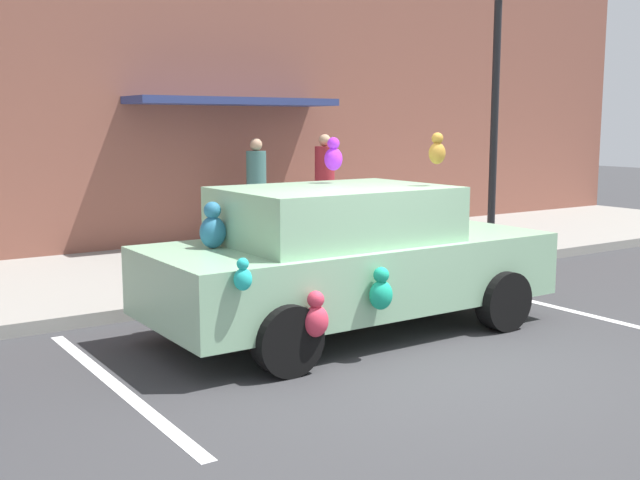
# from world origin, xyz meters

# --- Properties ---
(ground_plane) EXTENTS (60.00, 60.00, 0.00)m
(ground_plane) POSITION_xyz_m (0.00, 0.00, 0.00)
(ground_plane) COLOR #38383A
(sidewalk) EXTENTS (24.00, 4.00, 0.15)m
(sidewalk) POSITION_xyz_m (0.00, 5.00, 0.07)
(sidewalk) COLOR gray
(sidewalk) RESTS_ON ground
(storefront_building) EXTENTS (24.00, 1.25, 6.40)m
(storefront_building) POSITION_xyz_m (0.02, 7.14, 3.19)
(storefront_building) COLOR brown
(storefront_building) RESTS_ON ground
(parking_stripe_front) EXTENTS (0.12, 3.60, 0.01)m
(parking_stripe_front) POSITION_xyz_m (2.85, 1.00, 0.00)
(parking_stripe_front) COLOR silver
(parking_stripe_front) RESTS_ON ground
(parking_stripe_rear) EXTENTS (0.12, 3.60, 0.01)m
(parking_stripe_rear) POSITION_xyz_m (-2.49, 1.00, 0.00)
(parking_stripe_rear) COLOR silver
(parking_stripe_rear) RESTS_ON ground
(plush_covered_car) EXTENTS (4.35, 2.10, 2.09)m
(plush_covered_car) POSITION_xyz_m (0.14, 1.31, 0.79)
(plush_covered_car) COLOR #92C399
(plush_covered_car) RESTS_ON ground
(teddy_bear_on_sidewalk) EXTENTS (0.42, 0.35, 0.80)m
(teddy_bear_on_sidewalk) POSITION_xyz_m (3.34, 3.96, 0.52)
(teddy_bear_on_sidewalk) COLOR brown
(teddy_bear_on_sidewalk) RESTS_ON sidewalk
(street_lamp_post) EXTENTS (0.28, 0.28, 4.18)m
(street_lamp_post) POSITION_xyz_m (4.57, 3.50, 2.69)
(street_lamp_post) COLOR black
(street_lamp_post) RESTS_ON sidewalk
(pedestrian_near_shopfront) EXTENTS (0.34, 0.34, 1.85)m
(pedestrian_near_shopfront) POSITION_xyz_m (2.87, 5.75, 1.01)
(pedestrian_near_shopfront) COLOR maroon
(pedestrian_near_shopfront) RESTS_ON sidewalk
(pedestrian_walking_past) EXTENTS (0.34, 0.34, 1.79)m
(pedestrian_walking_past) POSITION_xyz_m (1.81, 6.23, 0.98)
(pedestrian_walking_past) COLOR #41726C
(pedestrian_walking_past) RESTS_ON sidewalk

